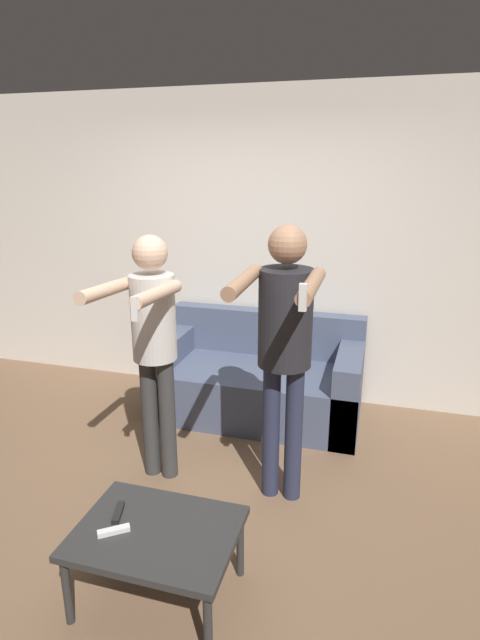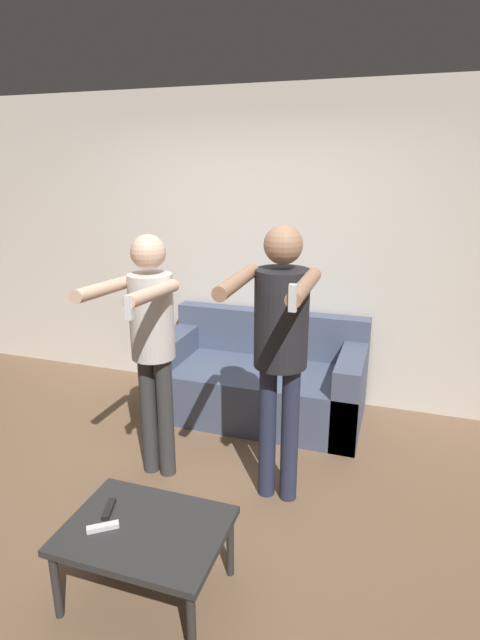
% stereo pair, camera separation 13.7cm
% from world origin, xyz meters
% --- Properties ---
extents(ground_plane, '(14.00, 14.00, 0.00)m').
position_xyz_m(ground_plane, '(0.00, 0.00, 0.00)').
color(ground_plane, brown).
extents(wall_back, '(6.40, 0.06, 2.70)m').
position_xyz_m(wall_back, '(0.00, 1.85, 1.35)').
color(wall_back, silver).
rests_on(wall_back, ground_plane).
extents(couch, '(1.73, 0.87, 0.83)m').
position_xyz_m(couch, '(0.15, 1.38, 0.29)').
color(couch, '#4C5670').
rests_on(couch, ground_plane).
extents(person_standing_left, '(0.40, 0.69, 1.66)m').
position_xyz_m(person_standing_left, '(-0.27, 0.29, 1.03)').
color(person_standing_left, '#383838').
rests_on(person_standing_left, ground_plane).
extents(person_standing_right, '(0.44, 0.72, 1.75)m').
position_xyz_m(person_standing_right, '(0.57, 0.30, 1.11)').
color(person_standing_right, '#282D47').
rests_on(person_standing_right, ground_plane).
extents(coffee_table, '(0.77, 0.58, 0.40)m').
position_xyz_m(coffee_table, '(0.16, -0.65, 0.36)').
color(coffee_table, '#2D2D2D').
rests_on(coffee_table, ground_plane).
extents(remote_near, '(0.14, 0.12, 0.02)m').
position_xyz_m(remote_near, '(-0.02, -0.73, 0.41)').
color(remote_near, white).
rests_on(remote_near, coffee_table).
extents(remote_far, '(0.08, 0.15, 0.02)m').
position_xyz_m(remote_far, '(-0.07, -0.61, 0.41)').
color(remote_far, black).
rests_on(remote_far, coffee_table).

